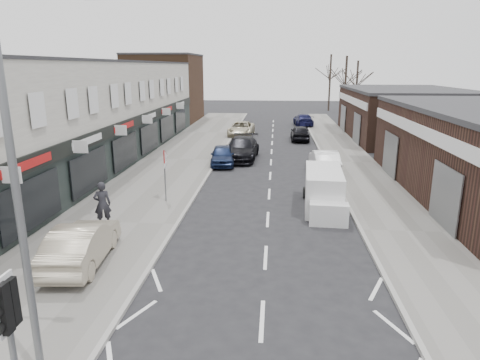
% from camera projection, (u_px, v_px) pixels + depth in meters
% --- Properties ---
extents(pavement_left, '(5.50, 64.00, 0.12)m').
position_uv_depth(pavement_left, '(179.00, 160.00, 31.46)').
color(pavement_left, slate).
rests_on(pavement_left, ground).
extents(pavement_right, '(3.50, 64.00, 0.12)m').
position_uv_depth(pavement_right, '(352.00, 163.00, 30.46)').
color(pavement_right, slate).
rests_on(pavement_right, ground).
extents(shop_terrace_left, '(8.00, 41.00, 7.10)m').
position_uv_depth(shop_terrace_left, '(70.00, 115.00, 28.69)').
color(shop_terrace_left, beige).
rests_on(shop_terrace_left, ground).
extents(brick_block_far, '(8.00, 10.00, 8.00)m').
position_uv_depth(brick_block_far, '(165.00, 89.00, 53.13)').
color(brick_block_far, '#432D1C').
rests_on(brick_block_far, ground).
extents(right_unit_far, '(10.00, 16.00, 4.50)m').
position_uv_depth(right_unit_far, '(404.00, 115.00, 40.92)').
color(right_unit_far, '#362118').
rests_on(right_unit_far, ground).
extents(tree_far_a, '(3.60, 3.60, 8.00)m').
position_uv_depth(tree_far_a, '(343.00, 120.00, 55.26)').
color(tree_far_a, '#382D26').
rests_on(tree_far_a, ground).
extents(tree_far_b, '(3.60, 3.60, 7.50)m').
position_uv_depth(tree_far_b, '(355.00, 115.00, 60.84)').
color(tree_far_b, '#382D26').
rests_on(tree_far_b, ground).
extents(tree_far_c, '(3.60, 3.60, 8.50)m').
position_uv_depth(tree_far_c, '(328.00, 111.00, 66.86)').
color(tree_far_c, '#382D26').
rests_on(tree_far_c, ground).
extents(traffic_light, '(0.28, 0.60, 3.10)m').
position_uv_depth(traffic_light, '(7.00, 318.00, 7.53)').
color(traffic_light, slate).
rests_on(traffic_light, pavement_left).
extents(street_lamp, '(2.23, 0.22, 8.00)m').
position_uv_depth(street_lamp, '(23.00, 180.00, 8.15)').
color(street_lamp, slate).
rests_on(street_lamp, pavement_left).
extents(warning_sign, '(0.12, 0.80, 2.70)m').
position_uv_depth(warning_sign, '(165.00, 161.00, 21.15)').
color(warning_sign, slate).
rests_on(warning_sign, pavement_left).
extents(white_van, '(1.97, 4.95, 1.89)m').
position_uv_depth(white_van, '(324.00, 191.00, 20.62)').
color(white_van, white).
rests_on(white_van, ground).
extents(sedan_on_pavement, '(1.93, 4.50, 1.44)m').
position_uv_depth(sedan_on_pavement, '(82.00, 243.00, 14.64)').
color(sedan_on_pavement, '#ADA28B').
rests_on(sedan_on_pavement, pavement_left).
extents(pedestrian, '(0.83, 0.71, 1.93)m').
position_uv_depth(pedestrian, '(102.00, 204.00, 18.04)').
color(pedestrian, black).
rests_on(pedestrian, pavement_left).
extents(parked_car_left_a, '(1.99, 4.13, 1.36)m').
position_uv_depth(parked_car_left_a, '(222.00, 155.00, 29.96)').
color(parked_car_left_a, '#142041').
rests_on(parked_car_left_a, ground).
extents(parked_car_left_b, '(2.57, 5.66, 1.61)m').
position_uv_depth(parked_car_left_b, '(242.00, 148.00, 31.77)').
color(parked_car_left_b, black).
rests_on(parked_car_left_b, ground).
extents(parked_car_left_c, '(2.55, 5.15, 1.40)m').
position_uv_depth(parked_car_left_c, '(241.00, 129.00, 42.51)').
color(parked_car_left_c, '#B7AE93').
rests_on(parked_car_left_c, ground).
extents(parked_car_right_a, '(1.69, 4.52, 1.47)m').
position_uv_depth(parked_car_right_a, '(324.00, 161.00, 27.87)').
color(parked_car_right_a, white).
rests_on(parked_car_right_a, ground).
extents(parked_car_right_b, '(1.68, 4.17, 1.42)m').
position_uv_depth(parked_car_right_b, '(300.00, 133.00, 39.82)').
color(parked_car_right_b, black).
rests_on(parked_car_right_b, ground).
extents(parked_car_right_c, '(2.27, 4.98, 1.41)m').
position_uv_depth(parked_car_right_c, '(303.00, 120.00, 49.64)').
color(parked_car_right_c, '#121339').
rests_on(parked_car_right_c, ground).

